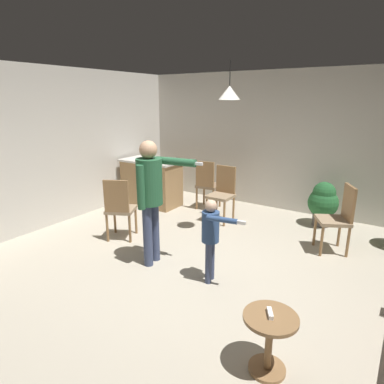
{
  "coord_description": "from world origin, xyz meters",
  "views": [
    {
      "loc": [
        1.91,
        -3.15,
        2.17
      ],
      "look_at": [
        -0.32,
        0.27,
        1.0
      ],
      "focal_mm": 30.63,
      "sensor_mm": 36.0,
      "label": 1
    }
  ],
  "objects_px": {
    "person_child": "(211,232)",
    "spare_remote_on_table": "(270,313)",
    "dining_chair_by_counter": "(223,192)",
    "kitchen_counter": "(152,182)",
    "dining_chair_centre_back": "(207,183)",
    "dining_chair_spare": "(339,216)",
    "side_table_by_couch": "(269,337)",
    "potted_plant_corner": "(323,202)",
    "person_adult": "(151,190)",
    "dining_chair_near_wall": "(119,207)"
  },
  "relations": [
    {
      "from": "potted_plant_corner",
      "to": "dining_chair_by_counter",
      "type": "bearing_deg",
      "value": -155.54
    },
    {
      "from": "kitchen_counter",
      "to": "dining_chair_near_wall",
      "type": "relative_size",
      "value": 1.26
    },
    {
      "from": "kitchen_counter",
      "to": "person_child",
      "type": "distance_m",
      "value": 3.26
    },
    {
      "from": "dining_chair_centre_back",
      "to": "side_table_by_couch",
      "type": "bearing_deg",
      "value": -59.45
    },
    {
      "from": "person_child",
      "to": "dining_chair_centre_back",
      "type": "distance_m",
      "value": 2.75
    },
    {
      "from": "dining_chair_near_wall",
      "to": "side_table_by_couch",
      "type": "bearing_deg",
      "value": -50.66
    },
    {
      "from": "kitchen_counter",
      "to": "dining_chair_by_counter",
      "type": "bearing_deg",
      "value": -1.11
    },
    {
      "from": "dining_chair_by_counter",
      "to": "dining_chair_spare",
      "type": "height_order",
      "value": "same"
    },
    {
      "from": "dining_chair_by_counter",
      "to": "person_child",
      "type": "bearing_deg",
      "value": 114.78
    },
    {
      "from": "side_table_by_couch",
      "to": "potted_plant_corner",
      "type": "distance_m",
      "value": 3.64
    },
    {
      "from": "dining_chair_near_wall",
      "to": "dining_chair_spare",
      "type": "relative_size",
      "value": 1.0
    },
    {
      "from": "side_table_by_couch",
      "to": "dining_chair_spare",
      "type": "distance_m",
      "value": 2.67
    },
    {
      "from": "dining_chair_by_counter",
      "to": "side_table_by_couch",
      "type": "bearing_deg",
      "value": 124.65
    },
    {
      "from": "person_adult",
      "to": "spare_remote_on_table",
      "type": "height_order",
      "value": "person_adult"
    },
    {
      "from": "person_adult",
      "to": "dining_chair_near_wall",
      "type": "distance_m",
      "value": 1.09
    },
    {
      "from": "side_table_by_couch",
      "to": "dining_chair_spare",
      "type": "xyz_separation_m",
      "value": [
        0.03,
        2.66,
        0.22
      ]
    },
    {
      "from": "person_child",
      "to": "spare_remote_on_table",
      "type": "distance_m",
      "value": 1.43
    },
    {
      "from": "dining_chair_near_wall",
      "to": "dining_chair_centre_back",
      "type": "relative_size",
      "value": 1.0
    },
    {
      "from": "dining_chair_spare",
      "to": "spare_remote_on_table",
      "type": "height_order",
      "value": "dining_chair_spare"
    },
    {
      "from": "dining_chair_by_counter",
      "to": "dining_chair_spare",
      "type": "distance_m",
      "value": 2.02
    },
    {
      "from": "dining_chair_spare",
      "to": "potted_plant_corner",
      "type": "xyz_separation_m",
      "value": [
        -0.41,
        0.96,
        -0.11
      ]
    },
    {
      "from": "kitchen_counter",
      "to": "dining_chair_spare",
      "type": "xyz_separation_m",
      "value": [
        3.71,
        -0.27,
        0.07
      ]
    },
    {
      "from": "person_child",
      "to": "person_adult",
      "type": "bearing_deg",
      "value": -98.73
    },
    {
      "from": "kitchen_counter",
      "to": "potted_plant_corner",
      "type": "xyz_separation_m",
      "value": [
        3.3,
        0.69,
        -0.04
      ]
    },
    {
      "from": "person_child",
      "to": "dining_chair_spare",
      "type": "relative_size",
      "value": 1.04
    },
    {
      "from": "side_table_by_couch",
      "to": "dining_chair_by_counter",
      "type": "relative_size",
      "value": 0.52
    },
    {
      "from": "kitchen_counter",
      "to": "spare_remote_on_table",
      "type": "height_order",
      "value": "kitchen_counter"
    },
    {
      "from": "dining_chair_by_counter",
      "to": "dining_chair_near_wall",
      "type": "relative_size",
      "value": 1.0
    },
    {
      "from": "dining_chair_near_wall",
      "to": "dining_chair_spare",
      "type": "distance_m",
      "value": 3.27
    },
    {
      "from": "kitchen_counter",
      "to": "potted_plant_corner",
      "type": "relative_size",
      "value": 1.59
    },
    {
      "from": "kitchen_counter",
      "to": "person_child",
      "type": "height_order",
      "value": "person_child"
    },
    {
      "from": "dining_chair_by_counter",
      "to": "kitchen_counter",
      "type": "bearing_deg",
      "value": -0.75
    },
    {
      "from": "kitchen_counter",
      "to": "side_table_by_couch",
      "type": "bearing_deg",
      "value": -38.52
    },
    {
      "from": "person_child",
      "to": "dining_chair_by_counter",
      "type": "relative_size",
      "value": 1.04
    },
    {
      "from": "kitchen_counter",
      "to": "dining_chair_by_counter",
      "type": "relative_size",
      "value": 1.26
    },
    {
      "from": "person_child",
      "to": "potted_plant_corner",
      "type": "height_order",
      "value": "person_child"
    },
    {
      "from": "dining_chair_near_wall",
      "to": "potted_plant_corner",
      "type": "relative_size",
      "value": 1.27
    },
    {
      "from": "dining_chair_near_wall",
      "to": "spare_remote_on_table",
      "type": "xyz_separation_m",
      "value": [
        2.9,
        -1.23,
        -0.01
      ]
    },
    {
      "from": "dining_chair_near_wall",
      "to": "potted_plant_corner",
      "type": "xyz_separation_m",
      "value": [
        2.54,
        2.38,
        -0.11
      ]
    },
    {
      "from": "dining_chair_by_counter",
      "to": "potted_plant_corner",
      "type": "bearing_deg",
      "value": -155.18
    },
    {
      "from": "side_table_by_couch",
      "to": "spare_remote_on_table",
      "type": "relative_size",
      "value": 4.0
    },
    {
      "from": "dining_chair_centre_back",
      "to": "dining_chair_by_counter",
      "type": "bearing_deg",
      "value": -42.06
    },
    {
      "from": "dining_chair_centre_back",
      "to": "potted_plant_corner",
      "type": "distance_m",
      "value": 2.18
    },
    {
      "from": "dining_chair_centre_back",
      "to": "spare_remote_on_table",
      "type": "height_order",
      "value": "dining_chair_centre_back"
    },
    {
      "from": "dining_chair_centre_back",
      "to": "dining_chair_spare",
      "type": "xyz_separation_m",
      "value": [
        2.56,
        -0.62,
        0.0
      ]
    },
    {
      "from": "dining_chair_by_counter",
      "to": "potted_plant_corner",
      "type": "relative_size",
      "value": 1.27
    },
    {
      "from": "dining_chair_spare",
      "to": "dining_chair_by_counter",
      "type": "bearing_deg",
      "value": 55.24
    },
    {
      "from": "dining_chair_by_counter",
      "to": "spare_remote_on_table",
      "type": "relative_size",
      "value": 7.69
    },
    {
      "from": "person_adult",
      "to": "kitchen_counter",
      "type": "bearing_deg",
      "value": -146.9
    },
    {
      "from": "dining_chair_spare",
      "to": "person_adult",
      "type": "bearing_deg",
      "value": 102.58
    }
  ]
}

